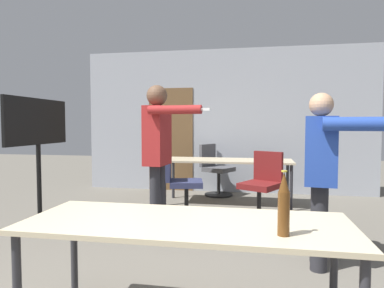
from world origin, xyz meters
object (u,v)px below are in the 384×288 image
at_px(tv_screen, 38,143).
at_px(office_chair_far_right, 215,171).
at_px(person_far_watching, 322,164).
at_px(office_chair_mid_tucked, 181,186).
at_px(office_chair_near_pushed, 262,188).
at_px(beer_bottle, 284,205).
at_px(person_right_polo, 158,145).

relative_size(tv_screen, office_chair_far_right, 1.75).
distance_m(person_far_watching, office_chair_mid_tucked, 2.29).
relative_size(person_far_watching, office_chair_near_pushed, 1.72).
height_order(person_far_watching, beer_bottle, person_far_watching).
relative_size(office_chair_mid_tucked, beer_bottle, 2.74).
distance_m(office_chair_near_pushed, office_chair_far_right, 1.71).
distance_m(tv_screen, office_chair_mid_tucked, 2.03).
bearing_deg(person_right_polo, office_chair_mid_tucked, -177.61).
xyz_separation_m(tv_screen, office_chair_far_right, (2.12, 2.25, -0.63)).
bearing_deg(person_far_watching, tv_screen, -95.21).
relative_size(person_right_polo, office_chair_far_right, 1.86).
bearing_deg(person_right_polo, office_chair_near_pushed, 136.88).
bearing_deg(person_far_watching, office_chair_far_right, -148.55).
bearing_deg(person_right_polo, beer_bottle, 37.32).
relative_size(tv_screen, beer_bottle, 4.88).
bearing_deg(office_chair_far_right, person_right_polo, 21.00).
relative_size(person_right_polo, office_chair_mid_tucked, 1.89).
distance_m(tv_screen, person_right_polo, 1.78).
height_order(tv_screen, office_chair_near_pushed, tv_screen).
bearing_deg(person_far_watching, beer_bottle, -9.16).
bearing_deg(office_chair_mid_tucked, person_right_polo, -13.95).
xyz_separation_m(tv_screen, office_chair_near_pushed, (2.94, 0.75, -0.64)).
relative_size(person_far_watching, person_right_polo, 0.91).
xyz_separation_m(tv_screen, office_chair_mid_tucked, (1.80, 0.69, -0.64)).
height_order(tv_screen, office_chair_mid_tucked, tv_screen).
bearing_deg(beer_bottle, tv_screen, 142.60).
bearing_deg(office_chair_near_pushed, beer_bottle, 119.79).
height_order(person_far_watching, office_chair_far_right, person_far_watching).
relative_size(office_chair_mid_tucked, office_chair_far_right, 0.98).
bearing_deg(office_chair_near_pushed, office_chair_mid_tucked, 31.97).
bearing_deg(person_right_polo, office_chair_far_right, 177.00).
bearing_deg(office_chair_far_right, tv_screen, -14.06).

